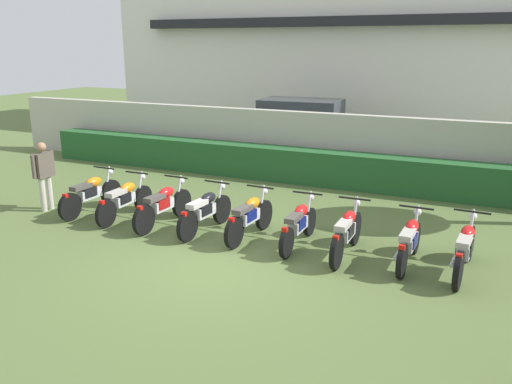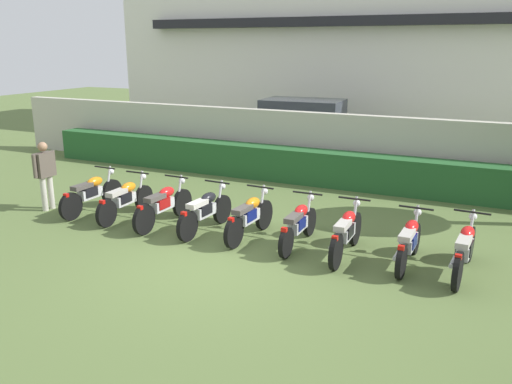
{
  "view_description": "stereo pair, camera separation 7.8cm",
  "coord_description": "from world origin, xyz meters",
  "px_view_note": "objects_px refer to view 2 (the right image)",
  "views": [
    {
      "loc": [
        4.25,
        -7.52,
        3.72
      ],
      "look_at": [
        0.0,
        1.68,
        0.89
      ],
      "focal_mm": 37.3,
      "sensor_mm": 36.0,
      "label": 1
    },
    {
      "loc": [
        4.32,
        -7.49,
        3.72
      ],
      "look_at": [
        0.0,
        1.68,
        0.89
      ],
      "focal_mm": 37.3,
      "sensor_mm": 36.0,
      "label": 2
    }
  ],
  "objects_px": {
    "motorcycle_in_row_2": "(163,205)",
    "motorcycle_in_row_8": "(465,249)",
    "motorcycle_in_row_1": "(125,199)",
    "motorcycle_in_row_5": "(298,224)",
    "parked_car": "(307,127)",
    "motorcycle_in_row_7": "(409,242)",
    "motorcycle_in_row_4": "(249,216)",
    "motorcycle_in_row_6": "(346,232)",
    "inspector_person": "(45,170)",
    "motorcycle_in_row_3": "(205,211)",
    "motorcycle_in_row_0": "(91,193)"
  },
  "relations": [
    {
      "from": "motorcycle_in_row_2",
      "to": "motorcycle_in_row_8",
      "type": "bearing_deg",
      "value": -87.53
    },
    {
      "from": "motorcycle_in_row_1",
      "to": "motorcycle_in_row_5",
      "type": "bearing_deg",
      "value": -89.8
    },
    {
      "from": "parked_car",
      "to": "motorcycle_in_row_8",
      "type": "relative_size",
      "value": 2.32
    },
    {
      "from": "motorcycle_in_row_5",
      "to": "motorcycle_in_row_7",
      "type": "xyz_separation_m",
      "value": [
        2.06,
        -0.05,
        0.0
      ]
    },
    {
      "from": "parked_car",
      "to": "motorcycle_in_row_4",
      "type": "bearing_deg",
      "value": -80.16
    },
    {
      "from": "motorcycle_in_row_2",
      "to": "motorcycle_in_row_6",
      "type": "bearing_deg",
      "value": -88.15
    },
    {
      "from": "inspector_person",
      "to": "motorcycle_in_row_8",
      "type": "bearing_deg",
      "value": 1.52
    },
    {
      "from": "motorcycle_in_row_4",
      "to": "motorcycle_in_row_3",
      "type": "bearing_deg",
      "value": 95.89
    },
    {
      "from": "motorcycle_in_row_1",
      "to": "motorcycle_in_row_2",
      "type": "distance_m",
      "value": 1.03
    },
    {
      "from": "motorcycle_in_row_8",
      "to": "motorcycle_in_row_5",
      "type": "bearing_deg",
      "value": 92.32
    },
    {
      "from": "motorcycle_in_row_1",
      "to": "inspector_person",
      "type": "xyz_separation_m",
      "value": [
        -2.04,
        -0.26,
        0.49
      ]
    },
    {
      "from": "motorcycle_in_row_6",
      "to": "parked_car",
      "type": "bearing_deg",
      "value": 23.69
    },
    {
      "from": "motorcycle_in_row_2",
      "to": "motorcycle_in_row_7",
      "type": "bearing_deg",
      "value": -87.4
    },
    {
      "from": "motorcycle_in_row_2",
      "to": "motorcycle_in_row_5",
      "type": "bearing_deg",
      "value": -86.2
    },
    {
      "from": "inspector_person",
      "to": "motorcycle_in_row_5",
      "type": "bearing_deg",
      "value": 2.86
    },
    {
      "from": "parked_car",
      "to": "motorcycle_in_row_0",
      "type": "bearing_deg",
      "value": -106.94
    },
    {
      "from": "motorcycle_in_row_5",
      "to": "inspector_person",
      "type": "bearing_deg",
      "value": 92.33
    },
    {
      "from": "motorcycle_in_row_0",
      "to": "motorcycle_in_row_3",
      "type": "xyz_separation_m",
      "value": [
        3.01,
        -0.04,
        -0.0
      ]
    },
    {
      "from": "motorcycle_in_row_2",
      "to": "inspector_person",
      "type": "bearing_deg",
      "value": 96.59
    },
    {
      "from": "motorcycle_in_row_6",
      "to": "motorcycle_in_row_4",
      "type": "bearing_deg",
      "value": 86.47
    },
    {
      "from": "motorcycle_in_row_8",
      "to": "motorcycle_in_row_6",
      "type": "bearing_deg",
      "value": 94.91
    },
    {
      "from": "motorcycle_in_row_4",
      "to": "motorcycle_in_row_2",
      "type": "bearing_deg",
      "value": 95.12
    },
    {
      "from": "motorcycle_in_row_2",
      "to": "motorcycle_in_row_5",
      "type": "xyz_separation_m",
      "value": [
        3.01,
        0.08,
        -0.02
      ]
    },
    {
      "from": "motorcycle_in_row_1",
      "to": "motorcycle_in_row_4",
      "type": "bearing_deg",
      "value": -89.82
    },
    {
      "from": "parked_car",
      "to": "motorcycle_in_row_0",
      "type": "distance_m",
      "value": 8.67
    },
    {
      "from": "motorcycle_in_row_3",
      "to": "motorcycle_in_row_6",
      "type": "bearing_deg",
      "value": -87.49
    },
    {
      "from": "motorcycle_in_row_1",
      "to": "motorcycle_in_row_6",
      "type": "relative_size",
      "value": 0.98
    },
    {
      "from": "inspector_person",
      "to": "motorcycle_in_row_6",
      "type": "bearing_deg",
      "value": 1.57
    },
    {
      "from": "parked_car",
      "to": "motorcycle_in_row_3",
      "type": "relative_size",
      "value": 2.44
    },
    {
      "from": "motorcycle_in_row_1",
      "to": "motorcycle_in_row_3",
      "type": "xyz_separation_m",
      "value": [
        2.03,
        -0.01,
        0.01
      ]
    },
    {
      "from": "parked_car",
      "to": "motorcycle_in_row_7",
      "type": "bearing_deg",
      "value": -62.28
    },
    {
      "from": "motorcycle_in_row_0",
      "to": "motorcycle_in_row_1",
      "type": "height_order",
      "value": "motorcycle_in_row_0"
    },
    {
      "from": "motorcycle_in_row_5",
      "to": "inspector_person",
      "type": "xyz_separation_m",
      "value": [
        -6.08,
        -0.3,
        0.5
      ]
    },
    {
      "from": "motorcycle_in_row_4",
      "to": "motorcycle_in_row_7",
      "type": "xyz_separation_m",
      "value": [
        3.08,
        -0.04,
        -0.01
      ]
    },
    {
      "from": "motorcycle_in_row_2",
      "to": "motorcycle_in_row_5",
      "type": "distance_m",
      "value": 3.01
    },
    {
      "from": "motorcycle_in_row_1",
      "to": "motorcycle_in_row_0",
      "type": "bearing_deg",
      "value": 87.98
    },
    {
      "from": "motorcycle_in_row_0",
      "to": "motorcycle_in_row_7",
      "type": "distance_m",
      "value": 7.07
    },
    {
      "from": "motorcycle_in_row_0",
      "to": "motorcycle_in_row_2",
      "type": "distance_m",
      "value": 2.01
    },
    {
      "from": "motorcycle_in_row_1",
      "to": "motorcycle_in_row_4",
      "type": "xyz_separation_m",
      "value": [
        3.02,
        0.03,
        0.01
      ]
    },
    {
      "from": "motorcycle_in_row_0",
      "to": "motorcycle_in_row_8",
      "type": "bearing_deg",
      "value": -88.22
    },
    {
      "from": "motorcycle_in_row_3",
      "to": "inspector_person",
      "type": "xyz_separation_m",
      "value": [
        -4.07,
        -0.25,
        0.48
      ]
    },
    {
      "from": "motorcycle_in_row_4",
      "to": "motorcycle_in_row_8",
      "type": "height_order",
      "value": "motorcycle_in_row_8"
    },
    {
      "from": "motorcycle_in_row_6",
      "to": "motorcycle_in_row_1",
      "type": "bearing_deg",
      "value": 88.57
    },
    {
      "from": "motorcycle_in_row_0",
      "to": "motorcycle_in_row_8",
      "type": "xyz_separation_m",
      "value": [
        7.97,
        -0.04,
        0.0
      ]
    },
    {
      "from": "motorcycle_in_row_2",
      "to": "motorcycle_in_row_8",
      "type": "relative_size",
      "value": 0.99
    },
    {
      "from": "motorcycle_in_row_0",
      "to": "motorcycle_in_row_3",
      "type": "relative_size",
      "value": 1.02
    },
    {
      "from": "parked_car",
      "to": "motorcycle_in_row_0",
      "type": "height_order",
      "value": "parked_car"
    },
    {
      "from": "motorcycle_in_row_1",
      "to": "motorcycle_in_row_4",
      "type": "distance_m",
      "value": 3.02
    },
    {
      "from": "motorcycle_in_row_1",
      "to": "motorcycle_in_row_4",
      "type": "relative_size",
      "value": 1.03
    },
    {
      "from": "motorcycle_in_row_3",
      "to": "motorcycle_in_row_8",
      "type": "bearing_deg",
      "value": -86.53
    }
  ]
}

